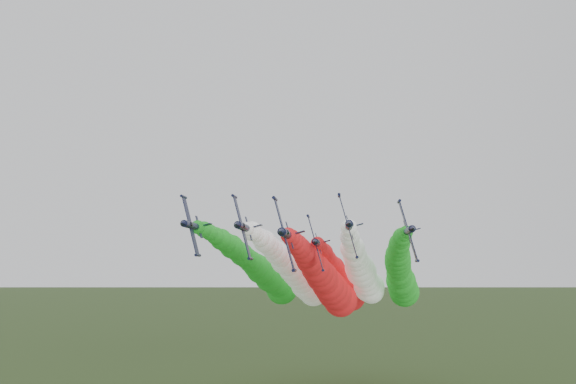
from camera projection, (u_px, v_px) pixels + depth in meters
The scene contains 6 objects.
jet_lead at pixel (328, 285), 139.84m from camera, with size 13.55×91.95×24.17m.
jet_inner_left at pixel (299, 276), 151.28m from camera, with size 13.21×91.55×23.78m.
jet_inner_right at pixel (363, 274), 150.71m from camera, with size 12.70×91.09×23.31m.
jet_outer_left at pixel (264, 274), 157.42m from camera, with size 13.80×92.15×24.37m.
jet_outer_right at pixel (401, 277), 155.44m from camera, with size 13.43×91.82×24.05m.
jet_trail at pixel (342, 283), 166.92m from camera, with size 13.81×92.17×24.39m.
Camera 1 is at (14.52, -88.51, 35.88)m, focal length 35.00 mm.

